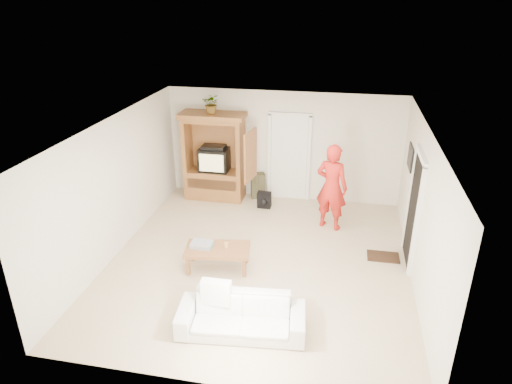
{
  "coord_description": "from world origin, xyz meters",
  "views": [
    {
      "loc": [
        1.36,
        -7.18,
        4.68
      ],
      "look_at": [
        -0.18,
        0.6,
        1.15
      ],
      "focal_mm": 32.0,
      "sensor_mm": 36.0,
      "label": 1
    }
  ],
  "objects_px": {
    "armoire": "(215,162)",
    "sofa": "(241,316)",
    "coffee_table": "(217,251)",
    "man": "(332,187)"
  },
  "relations": [
    {
      "from": "man",
      "to": "coffee_table",
      "type": "relative_size",
      "value": 1.52
    },
    {
      "from": "armoire",
      "to": "coffee_table",
      "type": "relative_size",
      "value": 1.71
    },
    {
      "from": "armoire",
      "to": "man",
      "type": "xyz_separation_m",
      "value": [
        2.79,
        -1.03,
        0.02
      ]
    },
    {
      "from": "coffee_table",
      "to": "armoire",
      "type": "bearing_deg",
      "value": 98.04
    },
    {
      "from": "armoire",
      "to": "sofa",
      "type": "distance_m",
      "value": 4.93
    },
    {
      "from": "sofa",
      "to": "coffee_table",
      "type": "relative_size",
      "value": 1.53
    },
    {
      "from": "man",
      "to": "sofa",
      "type": "bearing_deg",
      "value": 92.54
    },
    {
      "from": "man",
      "to": "sofa",
      "type": "distance_m",
      "value": 3.79
    },
    {
      "from": "armoire",
      "to": "sofa",
      "type": "bearing_deg",
      "value": -69.95
    },
    {
      "from": "armoire",
      "to": "coffee_table",
      "type": "height_order",
      "value": "armoire"
    }
  ]
}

